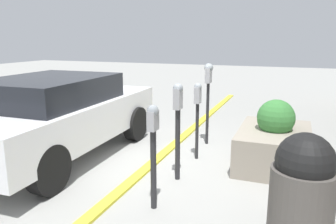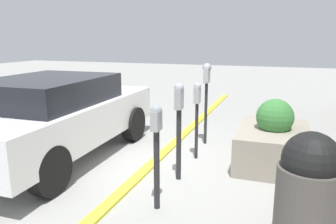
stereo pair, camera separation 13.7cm
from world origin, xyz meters
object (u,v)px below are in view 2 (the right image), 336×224
(parking_meter_nearest, at_px, (156,142))
(planter_box, at_px, (273,142))
(parking_meter_middle, at_px, (197,106))
(parked_car_front, at_px, (55,114))
(parking_meter_second, at_px, (179,117))
(trash_bin, at_px, (307,199))
(parking_meter_fourth, at_px, (207,83))

(parking_meter_nearest, height_order, planter_box, parking_meter_nearest)
(parking_meter_nearest, relative_size, parking_meter_middle, 0.98)
(parked_car_front, bearing_deg, parking_meter_middle, -73.80)
(parked_car_front, bearing_deg, parking_meter_nearest, -116.52)
(parking_meter_second, xyz_separation_m, planter_box, (1.07, -1.25, -0.55))
(planter_box, bearing_deg, parking_meter_nearest, 147.64)
(planter_box, height_order, trash_bin, trash_bin)
(planter_box, bearing_deg, parked_car_front, 104.36)
(parking_meter_fourth, distance_m, parked_car_front, 2.75)
(trash_bin, bearing_deg, parked_car_front, 68.48)
(parking_meter_nearest, distance_m, planter_box, 2.36)
(parking_meter_second, xyz_separation_m, parking_meter_middle, (0.90, -0.03, -0.01))
(parking_meter_fourth, height_order, parked_car_front, parking_meter_fourth)
(parking_meter_nearest, relative_size, planter_box, 0.80)
(parking_meter_second, distance_m, trash_bin, 2.11)
(parking_meter_middle, distance_m, parked_car_front, 2.38)
(parking_meter_nearest, bearing_deg, parked_car_front, 64.81)
(parking_meter_middle, bearing_deg, planter_box, -81.76)
(parking_meter_middle, relative_size, parked_car_front, 0.32)
(parking_meter_second, distance_m, parked_car_front, 2.26)
(parking_meter_fourth, bearing_deg, parking_meter_second, -179.48)
(parked_car_front, relative_size, trash_bin, 3.31)
(parking_meter_second, xyz_separation_m, parked_car_front, (0.18, 2.24, -0.18))
(parking_meter_middle, bearing_deg, trash_bin, -144.73)
(parking_meter_nearest, bearing_deg, parking_meter_second, 0.70)
(planter_box, bearing_deg, parking_meter_second, 130.69)
(parking_meter_middle, bearing_deg, parking_meter_fourth, 2.81)
(parking_meter_second, xyz_separation_m, trash_bin, (-1.34, -1.61, -0.31))
(parking_meter_middle, xyz_separation_m, parking_meter_fourth, (0.84, 0.04, 0.26))
(parking_meter_middle, relative_size, trash_bin, 1.05)
(parking_meter_fourth, relative_size, planter_box, 0.98)
(parking_meter_nearest, relative_size, trash_bin, 1.03)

